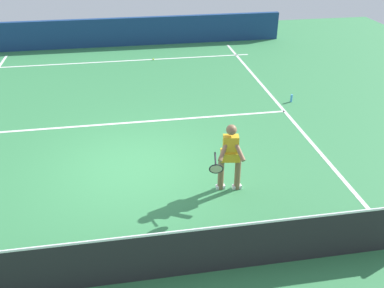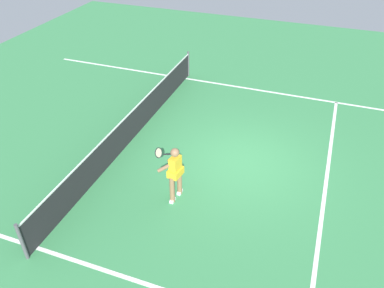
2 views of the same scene
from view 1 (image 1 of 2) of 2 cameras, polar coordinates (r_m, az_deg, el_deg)
ground_plane at (r=10.25m, az=-8.13°, el=-2.99°), size 27.40×27.40×0.00m
court_back_wall at (r=19.54m, az=-9.64°, el=14.54°), size 14.41×0.24×1.21m
baseline_marking at (r=17.59m, az=-9.32°, el=10.89°), size 10.41×0.10×0.01m
service_line_marking at (r=12.32m, az=-8.62°, el=2.82°), size 9.41×0.10×0.01m
sideline_left_marking at (r=11.28m, az=16.45°, el=-0.74°), size 0.10×19.08×0.01m
court_net at (r=7.09m, az=-7.08°, el=-14.93°), size 10.09×0.08×1.05m
tennis_player at (r=8.95m, az=5.09°, el=-1.56°), size 0.88×0.91×1.55m
tennis_ball_mid at (r=17.56m, az=-5.20°, el=11.22°), size 0.07×0.07×0.07m
water_bottle at (r=13.87m, az=13.15°, el=5.97°), size 0.07×0.07×0.24m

